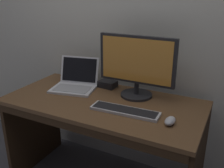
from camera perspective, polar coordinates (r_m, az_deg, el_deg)
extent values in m
cube|color=brown|center=(1.89, -1.98, -4.05)|extent=(1.43, 0.70, 0.03)
cube|color=#322113|center=(2.44, -16.56, -8.95)|extent=(0.03, 0.64, 0.73)
cube|color=#322113|center=(1.66, -7.59, -9.62)|extent=(1.37, 0.02, 0.05)
cube|color=silver|center=(2.09, -8.56, -1.10)|extent=(0.38, 0.30, 0.02)
cube|color=#959599|center=(2.07, -8.70, -0.96)|extent=(0.31, 0.21, 0.00)
cube|color=silver|center=(2.18, -7.17, 3.12)|extent=(0.33, 0.14, 0.21)
cube|color=black|center=(2.18, -7.21, 3.12)|extent=(0.30, 0.12, 0.19)
cylinder|color=black|center=(1.96, 5.37, -2.35)|extent=(0.24, 0.24, 0.02)
cylinder|color=black|center=(1.94, 5.42, -0.84)|extent=(0.03, 0.03, 0.09)
cube|color=black|center=(1.86, 5.46, 5.31)|extent=(0.57, 0.03, 0.35)
cube|color=#C67F2D|center=(1.84, 5.25, 5.18)|extent=(0.52, 0.00, 0.31)
cube|color=#BCBCC1|center=(1.71, 2.83, -5.90)|extent=(0.46, 0.14, 0.02)
cube|color=black|center=(1.71, 2.83, -5.59)|extent=(0.44, 0.12, 0.00)
ellipsoid|color=#B7B7BC|center=(1.60, 12.65, -7.92)|extent=(0.07, 0.11, 0.04)
cube|color=black|center=(2.12, -0.97, 0.01)|extent=(0.15, 0.11, 0.05)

